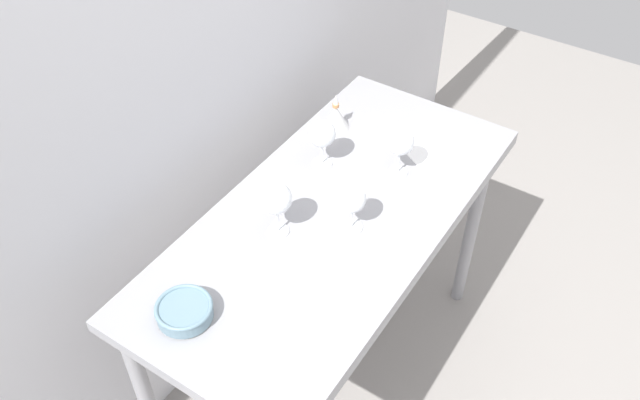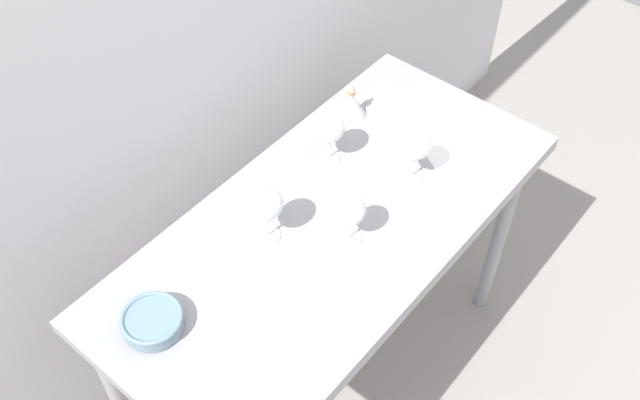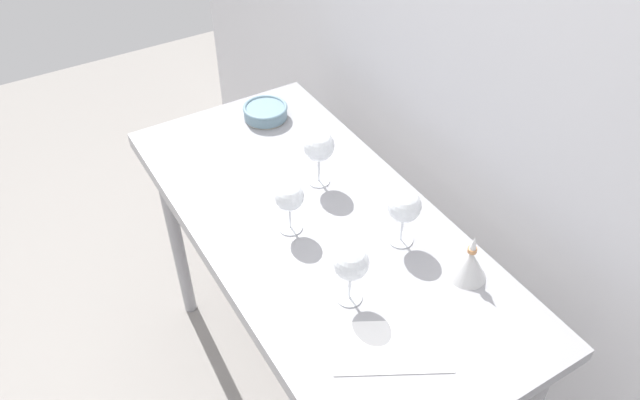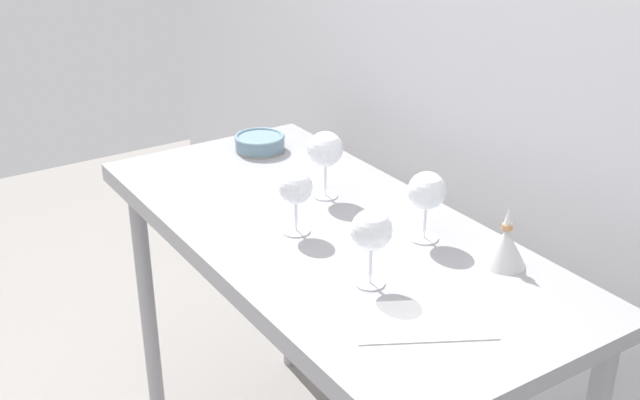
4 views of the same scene
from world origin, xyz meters
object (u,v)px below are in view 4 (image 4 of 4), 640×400
tasting_sheet_upper (423,321)px  wine_glass_far_left (325,150)px  wine_glass_near_right (371,232)px  wine_glass_far_right (427,192)px  tasting_bowl (260,142)px  wine_glass_near_center (296,189)px  decanter_funnel (505,246)px

tasting_sheet_upper → wine_glass_far_left: bearing=-166.5°
wine_glass_near_right → wine_glass_far_left: bearing=158.4°
wine_glass_far_right → tasting_bowl: (-0.72, -0.04, -0.10)m
wine_glass_near_center → tasting_sheet_upper: 0.48m
tasting_bowl → wine_glass_near_right: bearing=-13.1°
wine_glass_far_left → tasting_bowl: wine_glass_far_left is taller
wine_glass_near_center → wine_glass_far_right: size_ratio=0.92×
wine_glass_near_right → decanter_funnel: wine_glass_near_right is taller
tasting_sheet_upper → decanter_funnel: 0.31m
wine_glass_near_center → tasting_bowl: (-0.52, 0.19, -0.09)m
wine_glass_near_center → decanter_funnel: size_ratio=1.13×
wine_glass_far_right → tasting_sheet_upper: bearing=-40.4°
wine_glass_far_left → wine_glass_far_right: bearing=10.4°
tasting_sheet_upper → decanter_funnel: decanter_funnel is taller
decanter_funnel → wine_glass_near_right: bearing=-107.4°
wine_glass_far_right → wine_glass_far_left: 0.34m
tasting_sheet_upper → tasting_bowl: (-0.99, 0.19, 0.03)m
tasting_bowl → wine_glass_near_center: bearing=-20.3°
wine_glass_near_right → tasting_bowl: bearing=166.9°
tasting_sheet_upper → wine_glass_near_center: bearing=-150.3°
wine_glass_far_left → decanter_funnel: wine_glass_far_left is taller
wine_glass_near_center → wine_glass_near_right: bearing=0.5°
wine_glass_near_center → tasting_sheet_upper: size_ratio=0.58×
wine_glass_far_right → wine_glass_far_left: bearing=-169.6°
wine_glass_far_left → wine_glass_near_center: bearing=-52.4°
wine_glass_far_right → tasting_sheet_upper: 0.37m
tasting_bowl → wine_glass_far_right: bearing=3.2°
wine_glass_far_right → wine_glass_near_right: size_ratio=0.98×
tasting_sheet_upper → decanter_funnel: bearing=133.8°
wine_glass_near_center → wine_glass_far_right: wine_glass_far_right is taller
wine_glass_near_center → decanter_funnel: bearing=37.8°
wine_glass_far_left → tasting_bowl: bearing=177.0°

